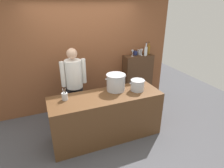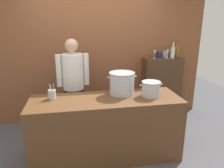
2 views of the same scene
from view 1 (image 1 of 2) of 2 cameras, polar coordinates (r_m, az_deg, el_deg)
name	(u,v)px [view 1 (image 1 of 2)]	position (r m, az deg, el deg)	size (l,w,h in m)	color
ground_plane	(107,135)	(3.93, -1.68, -15.26)	(8.00, 8.00, 0.00)	#4C4C51
brick_back_panel	(85,47)	(4.51, -8.28, 11.00)	(4.40, 0.10, 3.00)	brown
prep_counter	(106,116)	(3.67, -1.76, -9.79)	(2.08, 0.70, 0.90)	brown
bar_cabinet	(137,78)	(5.06, 7.68, 1.93)	(0.76, 0.32, 1.23)	#472D1C
chef	(74,81)	(3.95, -11.44, 0.78)	(0.53, 0.37, 1.66)	black
stockpot_large	(116,82)	(3.59, 1.17, 0.52)	(0.43, 0.37, 0.32)	#B7BABF
stockpot_small	(137,85)	(3.63, 7.77, -0.35)	(0.33, 0.27, 0.21)	#B7BABF
utensil_crock	(65,96)	(3.36, -14.20, -3.63)	(0.10, 0.10, 0.25)	#B7BABF
wine_bottle_clear	(146,51)	(4.85, 10.26, 9.89)	(0.08, 0.08, 0.33)	silver
wine_bottle_amber	(149,50)	(4.99, 11.09, 10.26)	(0.08, 0.08, 0.31)	#8C5919
wine_glass_wide	(142,51)	(4.84, 9.10, 9.95)	(0.07, 0.07, 0.17)	silver
wine_glass_tall	(132,52)	(4.74, 6.26, 9.69)	(0.07, 0.07, 0.16)	silver
spice_tin_navy	(135,53)	(4.87, 7.09, 9.36)	(0.08, 0.08, 0.11)	navy
spice_tin_silver	(140,52)	(4.94, 8.39, 9.58)	(0.08, 0.08, 0.12)	#B2B2B7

